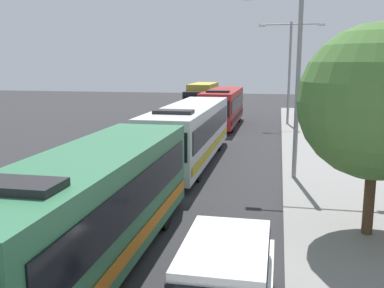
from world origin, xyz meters
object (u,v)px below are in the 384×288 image
(streetlamp_mid, at_px, (299,67))
(streetlamp_far, at_px, (290,63))
(bus_second_in_line, at_px, (190,131))
(white_suv, at_px, (224,287))
(bus_lead, at_px, (92,206))
(bus_middle, at_px, (223,106))
(roadside_tree, at_px, (377,102))
(box_truck_oncoming, at_px, (202,97))

(streetlamp_mid, distance_m, streetlamp_far, 18.02)
(bus_second_in_line, xyz_separation_m, white_suv, (3.70, -14.82, -0.66))
(streetlamp_far, bearing_deg, bus_lead, -100.95)
(bus_middle, distance_m, roadside_tree, 24.24)
(box_truck_oncoming, bearing_deg, streetlamp_far, -39.45)
(white_suv, xyz_separation_m, roadside_tree, (3.68, 5.69, 3.13))
(bus_second_in_line, relative_size, streetlamp_far, 1.46)
(bus_second_in_line, height_order, box_truck_oncoming, bus_second_in_line)
(bus_lead, bearing_deg, white_suv, -31.12)
(bus_lead, distance_m, bus_second_in_line, 12.58)
(bus_second_in_line, relative_size, streetlamp_mid, 1.51)
(streetlamp_mid, bearing_deg, bus_second_in_line, 153.34)
(bus_middle, height_order, streetlamp_far, streetlamp_far)
(bus_lead, bearing_deg, bus_middle, 90.00)
(white_suv, distance_m, streetlamp_mid, 12.89)
(bus_second_in_line, bearing_deg, bus_lead, -90.00)
(white_suv, bearing_deg, streetlamp_mid, 82.01)
(bus_lead, xyz_separation_m, box_truck_oncoming, (-3.30, 35.06, 0.03))
(box_truck_oncoming, bearing_deg, bus_middle, -69.09)
(white_suv, bearing_deg, bus_lead, 148.88)
(box_truck_oncoming, height_order, streetlamp_mid, streetlamp_mid)
(white_suv, xyz_separation_m, box_truck_oncoming, (-7.00, 37.29, 0.68))
(box_truck_oncoming, xyz_separation_m, streetlamp_far, (8.70, -7.16, 3.56))
(white_suv, bearing_deg, streetlamp_far, 86.77)
(bus_middle, height_order, box_truck_oncoming, bus_middle)
(roadside_tree, bearing_deg, white_suv, -122.94)
(streetlamp_mid, distance_m, roadside_tree, 6.79)
(bus_second_in_line, height_order, streetlamp_far, streetlamp_far)
(streetlamp_mid, bearing_deg, bus_lead, -118.67)
(bus_lead, distance_m, streetlamp_mid, 11.76)
(bus_middle, relative_size, streetlamp_far, 1.24)
(bus_middle, bearing_deg, roadside_tree, -72.17)
(streetlamp_mid, bearing_deg, box_truck_oncoming, 109.06)
(bus_lead, relative_size, roadside_tree, 1.71)
(white_suv, relative_size, roadside_tree, 0.78)
(box_truck_oncoming, xyz_separation_m, streetlamp_mid, (8.70, -25.18, 3.40))
(streetlamp_mid, relative_size, roadside_tree, 1.30)
(bus_second_in_line, relative_size, white_suv, 2.51)
(bus_second_in_line, distance_m, white_suv, 15.29)
(streetlamp_mid, bearing_deg, roadside_tree, -72.82)
(bus_second_in_line, relative_size, roadside_tree, 1.96)
(bus_lead, relative_size, white_suv, 2.19)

